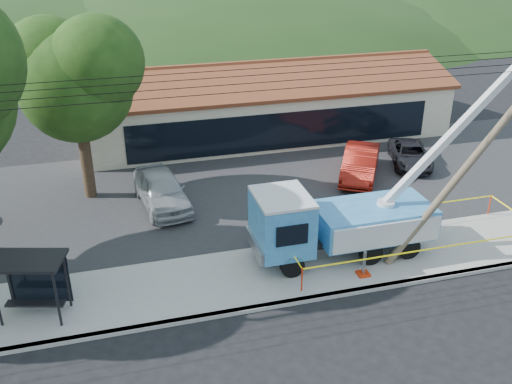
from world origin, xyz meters
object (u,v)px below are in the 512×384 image
Objects in this scene: car_silver at (163,207)px; car_dark at (409,166)px; utility_truck at (339,219)px; leaning_pole at (477,153)px; car_red at (359,179)px; bus_shelter at (31,272)px.

car_dark is at bearing -1.75° from car_silver.
utility_truck is 5.81m from leaning_pole.
car_silver reaches higher than car_dark.
car_dark is (7.60, 7.73, -1.72)m from utility_truck.
car_silver is 14.01m from car_dark.
leaning_pole is at bearing -54.32° from car_red.
utility_truck is 2.32× the size of car_silver.
leaning_pole is at bearing -14.02° from utility_truck.
car_red is at bearing 58.72° from utility_truck.
car_silver is at bearing 146.30° from leaning_pole.
bus_shelter reaches higher than car_silver.
bus_shelter is at bearing -175.72° from utility_truck.
utility_truck reaches higher than car_silver.
car_dark is at bearing 39.84° from bus_shelter.
car_red is at bearing 95.56° from leaning_pole.
utility_truck reaches higher than car_dark.
leaning_pole is (4.95, -1.24, 2.77)m from utility_truck.
leaning_pole is 1.90× the size of car_dark.
car_dark is (2.66, 8.96, -4.50)m from leaning_pole.
car_silver is 10.51m from car_red.
utility_truck is 2.36× the size of car_red.
bus_shelter reaches higher than car_red.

